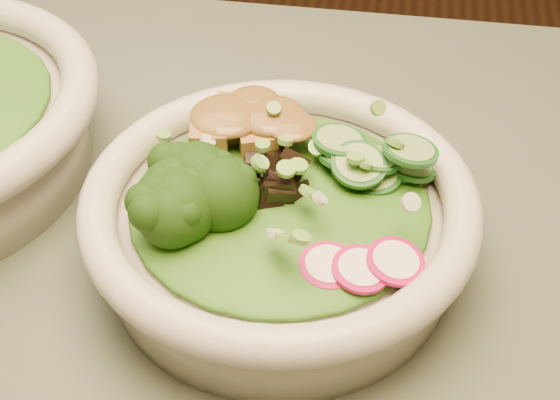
# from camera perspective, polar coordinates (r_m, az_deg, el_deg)

# --- Properties ---
(salad_bowl) EXTENTS (0.23, 0.23, 0.06)m
(salad_bowl) POSITION_cam_1_polar(r_m,az_deg,el_deg) (0.46, 0.00, -1.66)
(salad_bowl) COLOR beige
(salad_bowl) RESTS_ON dining_table
(lettuce_bed) EXTENTS (0.18, 0.18, 0.02)m
(lettuce_bed) POSITION_cam_1_polar(r_m,az_deg,el_deg) (0.45, 0.00, 0.09)
(lettuce_bed) COLOR #1B5B13
(lettuce_bed) RESTS_ON salad_bowl
(broccoli_florets) EXTENTS (0.09, 0.08, 0.04)m
(broccoli_florets) POSITION_cam_1_polar(r_m,az_deg,el_deg) (0.43, -6.51, -0.77)
(broccoli_florets) COLOR black
(broccoli_florets) RESTS_ON salad_bowl
(radish_slices) EXTENTS (0.10, 0.06, 0.02)m
(radish_slices) POSITION_cam_1_polar(r_m,az_deg,el_deg) (0.41, 3.61, -4.40)
(radish_slices) COLOR #B20D54
(radish_slices) RESTS_ON salad_bowl
(cucumber_slices) EXTENTS (0.08, 0.08, 0.03)m
(cucumber_slices) POSITION_cam_1_polar(r_m,az_deg,el_deg) (0.46, 6.41, 2.80)
(cucumber_slices) COLOR #7EA45B
(cucumber_slices) RESTS_ON salad_bowl
(mushroom_heap) EXTENTS (0.08, 0.08, 0.03)m
(mushroom_heap) POSITION_cam_1_polar(r_m,az_deg,el_deg) (0.45, -0.55, 1.98)
(mushroom_heap) COLOR black
(mushroom_heap) RESTS_ON salad_bowl
(tofu_cubes) EXTENTS (0.09, 0.07, 0.03)m
(tofu_cubes) POSITION_cam_1_polar(r_m,az_deg,el_deg) (0.48, -2.52, 4.93)
(tofu_cubes) COLOR olive
(tofu_cubes) RESTS_ON salad_bowl
(peanut_sauce) EXTENTS (0.06, 0.05, 0.01)m
(peanut_sauce) POSITION_cam_1_polar(r_m,az_deg,el_deg) (0.48, -2.56, 6.00)
(peanut_sauce) COLOR brown
(peanut_sauce) RESTS_ON tofu_cubes
(scallion_garnish) EXTENTS (0.17, 0.17, 0.02)m
(scallion_garnish) POSITION_cam_1_polar(r_m,az_deg,el_deg) (0.44, 0.00, 2.03)
(scallion_garnish) COLOR #65A239
(scallion_garnish) RESTS_ON salad_bowl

